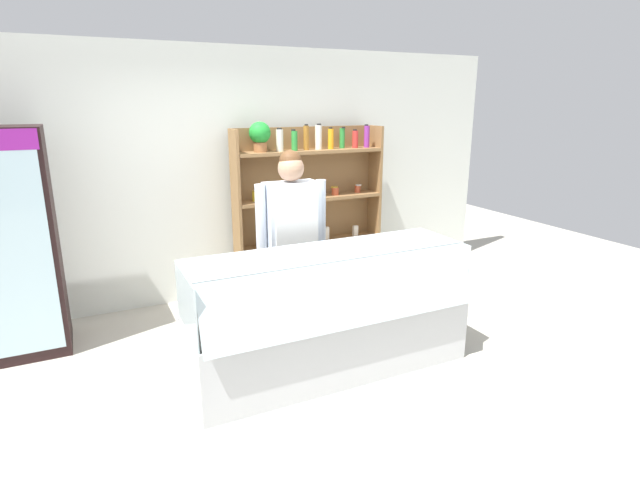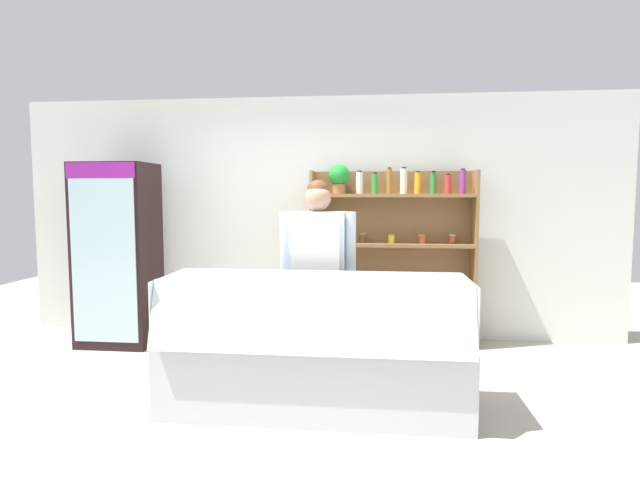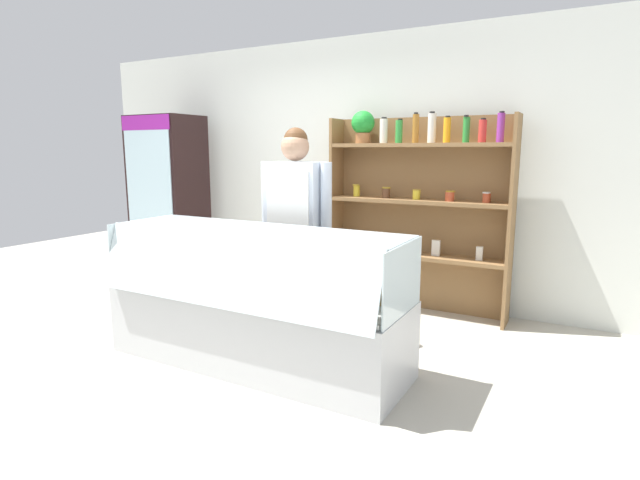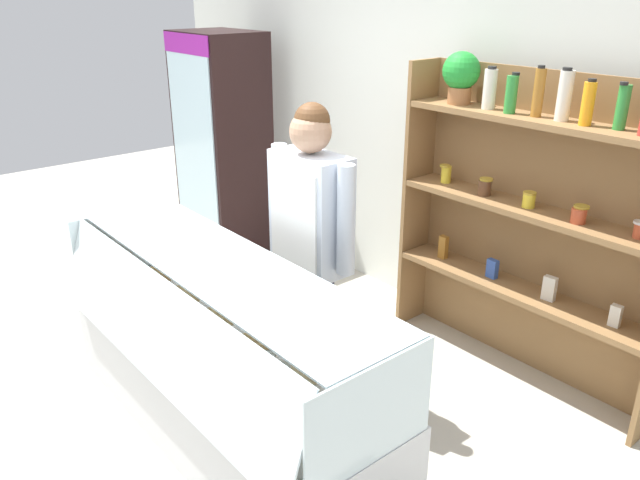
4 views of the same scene
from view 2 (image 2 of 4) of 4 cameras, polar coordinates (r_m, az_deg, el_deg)
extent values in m
plane|color=#B7B2A3|center=(4.07, -3.79, -18.07)|extent=(12.00, 12.00, 0.00)
cube|color=silver|center=(5.69, -0.47, 2.57)|extent=(6.80, 0.10, 2.70)
cube|color=black|center=(5.77, -22.08, -1.54)|extent=(0.77, 0.58, 1.94)
cube|color=silver|center=(5.51, -23.51, -1.88)|extent=(0.69, 0.01, 1.74)
cube|color=#8C1E8C|center=(5.48, -23.85, 7.31)|extent=(0.73, 0.01, 0.16)
cylinder|color=#9E6623|center=(5.79, -25.08, -8.01)|extent=(0.06, 0.06, 0.17)
cylinder|color=silver|center=(5.71, -23.68, -8.16)|extent=(0.06, 0.06, 0.16)
cylinder|color=purple|center=(5.63, -22.23, -8.24)|extent=(0.07, 0.07, 0.17)
cylinder|color=silver|center=(5.56, -20.75, -8.31)|extent=(0.06, 0.06, 0.18)
cylinder|color=#2D8C38|center=(5.71, -25.27, -3.10)|extent=(0.07, 0.07, 0.14)
cylinder|color=#9E6623|center=(5.62, -23.87, -2.91)|extent=(0.06, 0.06, 0.19)
cylinder|color=#9E6623|center=(5.54, -22.41, -3.03)|extent=(0.07, 0.07, 0.18)
cylinder|color=#3356B2|center=(5.47, -20.92, -2.96)|extent=(0.06, 0.06, 0.20)
cylinder|color=purple|center=(5.66, -25.47, 2.14)|extent=(0.07, 0.07, 0.16)
cylinder|color=orange|center=(5.58, -24.05, 2.24)|extent=(0.06, 0.06, 0.17)
cylinder|color=red|center=(5.50, -22.59, 2.40)|extent=(0.06, 0.06, 0.20)
cylinder|color=#9E6623|center=(5.42, -21.09, 2.38)|extent=(0.06, 0.06, 0.19)
cube|color=olive|center=(5.51, 8.18, -1.94)|extent=(1.73, 0.02, 1.86)
cube|color=olive|center=(5.40, -0.81, -2.02)|extent=(0.03, 0.28, 1.86)
cube|color=olive|center=(5.47, 17.18, -2.16)|extent=(0.03, 0.28, 1.86)
cube|color=olive|center=(5.43, 8.19, -6.02)|extent=(1.67, 0.28, 0.04)
cube|color=olive|center=(5.35, 8.26, -0.54)|extent=(1.67, 0.28, 0.04)
cube|color=olive|center=(5.33, 8.33, 5.05)|extent=(1.67, 0.28, 0.04)
cylinder|color=#996038|center=(5.34, 2.19, 5.84)|extent=(0.14, 0.14, 0.10)
sphere|color=#1E8F2D|center=(5.34, 2.19, 7.42)|extent=(0.23, 0.23, 0.23)
cylinder|color=silver|center=(5.32, 4.54, 6.51)|extent=(0.08, 0.08, 0.23)
cylinder|color=black|center=(5.33, 4.55, 7.82)|extent=(0.05, 0.05, 0.02)
cylinder|color=#2D8C38|center=(5.30, 6.28, 6.40)|extent=(0.07, 0.07, 0.21)
cylinder|color=black|center=(5.33, 6.29, 7.61)|extent=(0.04, 0.04, 0.02)
cylinder|color=#9E6623|center=(5.33, 7.92, 6.65)|extent=(0.06, 0.06, 0.26)
cylinder|color=black|center=(5.33, 7.94, 8.14)|extent=(0.04, 0.04, 0.02)
cylinder|color=silver|center=(5.34, 9.54, 6.64)|extent=(0.08, 0.08, 0.26)
cylinder|color=black|center=(5.34, 9.57, 8.14)|extent=(0.05, 0.05, 0.02)
cylinder|color=orange|center=(5.34, 11.10, 6.39)|extent=(0.06, 0.06, 0.22)
cylinder|color=black|center=(5.35, 11.11, 7.66)|extent=(0.04, 0.04, 0.02)
cylinder|color=#2D8C38|center=(5.39, 12.79, 6.36)|extent=(0.06, 0.06, 0.22)
cylinder|color=black|center=(5.36, 12.85, 7.64)|extent=(0.04, 0.04, 0.02)
cylinder|color=red|center=(5.37, 14.41, 6.17)|extent=(0.07, 0.07, 0.19)
cylinder|color=black|center=(5.38, 14.42, 7.27)|extent=(0.04, 0.04, 0.02)
cylinder|color=purple|center=(5.39, 16.01, 6.40)|extent=(0.06, 0.06, 0.24)
cylinder|color=black|center=(5.41, 16.01, 7.78)|extent=(0.04, 0.04, 0.02)
cylinder|color=yellow|center=(5.38, 1.47, 0.32)|extent=(0.07, 0.07, 0.11)
cylinder|color=gold|center=(5.35, 1.45, 0.95)|extent=(0.07, 0.07, 0.01)
cylinder|color=brown|center=(5.33, 4.92, 0.17)|extent=(0.08, 0.08, 0.09)
cylinder|color=gold|center=(5.34, 4.93, 0.74)|extent=(0.08, 0.08, 0.01)
cylinder|color=yellow|center=(5.34, 8.17, 0.08)|extent=(0.07, 0.07, 0.08)
cylinder|color=gold|center=(5.34, 8.18, 0.58)|extent=(0.07, 0.07, 0.01)
cylinder|color=#BF4C2D|center=(5.35, 11.59, 0.04)|extent=(0.08, 0.08, 0.08)
cylinder|color=gold|center=(5.36, 11.58, 0.56)|extent=(0.08, 0.08, 0.01)
cylinder|color=#BF4C2D|center=(5.42, 14.88, 0.05)|extent=(0.07, 0.07, 0.08)
cylinder|color=silver|center=(5.40, 14.92, 0.53)|extent=(0.07, 0.07, 0.01)
cube|color=#9E6623|center=(5.42, 1.87, -4.95)|extent=(0.06, 0.04, 0.16)
cube|color=#3356B2|center=(5.41, 6.08, -5.19)|extent=(0.07, 0.04, 0.12)
cube|color=silver|center=(5.42, 10.31, -5.08)|extent=(0.08, 0.04, 0.15)
cube|color=silver|center=(5.47, 14.48, -5.20)|extent=(0.06, 0.04, 0.12)
cube|color=silver|center=(3.85, -0.65, -15.01)|extent=(2.25, 0.71, 0.55)
cube|color=white|center=(3.76, -0.65, -10.78)|extent=(2.19, 0.65, 0.03)
cube|color=silver|center=(3.39, -1.33, -8.96)|extent=(2.21, 0.16, 0.47)
cube|color=silver|center=(3.71, -0.57, -4.17)|extent=(2.21, 0.55, 0.01)
cube|color=silver|center=(3.99, -16.88, -7.03)|extent=(0.01, 0.67, 0.45)
cube|color=silver|center=(3.75, 16.69, -7.81)|extent=(0.01, 0.67, 0.45)
cube|color=tan|center=(4.03, -13.33, -9.20)|extent=(0.16, 0.11, 0.06)
cube|color=white|center=(3.83, -14.39, -10.00)|extent=(0.05, 0.03, 0.02)
cube|color=tan|center=(3.92, -8.36, -9.48)|extent=(0.17, 0.11, 0.06)
cube|color=white|center=(3.73, -9.18, -10.34)|extent=(0.05, 0.03, 0.02)
cube|color=tan|center=(3.85, -3.17, -9.71)|extent=(0.16, 0.12, 0.06)
cube|color=white|center=(3.65, -3.71, -10.61)|extent=(0.05, 0.03, 0.02)
cube|color=tan|center=(3.81, 2.19, -9.87)|extent=(0.17, 0.12, 0.06)
cube|color=white|center=(3.61, 1.95, -10.79)|extent=(0.05, 0.03, 0.02)
cube|color=beige|center=(3.81, 7.61, -10.01)|extent=(0.16, 0.12, 0.05)
cube|color=white|center=(3.60, 7.70, -10.86)|extent=(0.05, 0.03, 0.02)
cube|color=tan|center=(3.83, 13.00, -9.92)|extent=(0.17, 0.14, 0.06)
cube|color=white|center=(3.63, 13.41, -10.83)|extent=(0.05, 0.03, 0.02)
cylinder|color=#C1706B|center=(3.86, -15.10, -9.28)|extent=(0.21, 0.15, 0.13)
cylinder|color=#C1706B|center=(3.79, -11.96, -9.50)|extent=(0.16, 0.15, 0.13)
cylinder|color=#C1706B|center=(3.73, -8.70, -9.57)|extent=(0.17, 0.16, 0.15)
cylinder|color=white|center=(3.62, 8.17, -9.31)|extent=(0.07, 0.07, 0.23)
cylinder|color=white|center=(3.63, 9.77, -9.36)|extent=(0.07, 0.07, 0.22)
cylinder|color=#383D51|center=(4.44, -1.60, -10.56)|extent=(0.13, 0.13, 0.80)
cylinder|color=#383D51|center=(4.42, 1.09, -10.64)|extent=(0.13, 0.13, 0.80)
cube|color=silver|center=(4.29, -0.26, -1.16)|extent=(0.47, 0.24, 0.66)
cube|color=white|center=(4.22, -0.45, -6.11)|extent=(0.39, 0.01, 1.24)
cylinder|color=silver|center=(4.33, -4.00, -0.67)|extent=(0.09, 0.09, 0.60)
cylinder|color=silver|center=(4.26, 3.53, -0.76)|extent=(0.09, 0.09, 0.60)
sphere|color=tan|center=(4.27, -0.26, 4.86)|extent=(0.23, 0.23, 0.23)
sphere|color=brown|center=(4.28, -0.25, 5.62)|extent=(0.19, 0.19, 0.19)
camera|label=1|loc=(2.19, -76.96, 15.26)|focal=28.00mm
camera|label=3|loc=(1.84, 71.02, 0.39)|focal=28.00mm
camera|label=4|loc=(3.08, 50.04, 16.34)|focal=35.00mm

